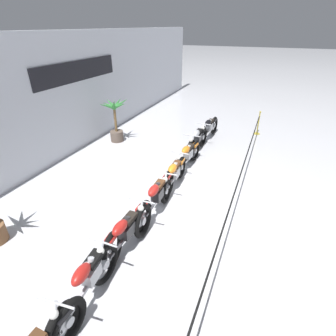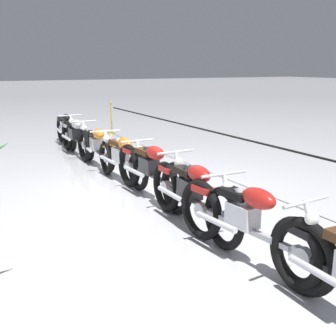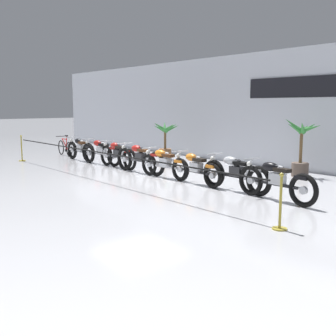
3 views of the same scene
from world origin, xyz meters
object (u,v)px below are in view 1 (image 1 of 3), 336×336
motorcycle_red_1 (90,279)px  motorcycle_orange_4 (174,175)px  motorcycle_red_2 (126,234)px  motorcycle_orange_5 (187,156)px  motorcycle_red_3 (156,198)px  motorcycle_black_7 (209,129)px  stanchion_far_left (223,230)px  motorcycle_silver_6 (197,140)px  potted_palm_right_of_row (116,121)px  stanchion_mid_left (258,126)px

motorcycle_red_1 → motorcycle_orange_4: size_ratio=1.12×
motorcycle_red_2 → motorcycle_orange_5: motorcycle_red_2 is taller
motorcycle_red_2 → motorcycle_orange_5: 4.07m
motorcycle_red_3 → motorcycle_orange_4: size_ratio=1.16×
motorcycle_orange_5 → motorcycle_black_7: (2.79, -0.03, 0.01)m
stanchion_far_left → motorcycle_red_2: bearing=107.2°
motorcycle_red_1 → motorcycle_black_7: 8.05m
motorcycle_silver_6 → potted_palm_right_of_row: potted_palm_right_of_row is taller
motorcycle_silver_6 → potted_palm_right_of_row: bearing=94.3°
motorcycle_red_3 → motorcycle_black_7: (5.42, 0.02, -0.01)m
motorcycle_red_2 → potted_palm_right_of_row: size_ratio=1.21×
potted_palm_right_of_row → stanchion_mid_left: size_ratio=1.81×
motorcycle_silver_6 → motorcycle_black_7: (1.35, -0.11, 0.01)m
motorcycle_red_3 → stanchion_mid_left: bearing=-15.1°
motorcycle_black_7 → motorcycle_orange_4: bearing=-179.8°
motorcycle_orange_4 → motorcycle_orange_5: size_ratio=0.99×
stanchion_far_left → stanchion_mid_left: same height
motorcycle_red_2 → motorcycle_black_7: (6.86, -0.04, -0.01)m
motorcycle_orange_5 → stanchion_mid_left: 4.66m
motorcycle_silver_6 → stanchion_far_left: stanchion_far_left is taller
motorcycle_red_1 → motorcycle_red_3: motorcycle_red_3 is taller
stanchion_far_left → motorcycle_orange_5: bearing=28.7°
motorcycle_black_7 → potted_palm_right_of_row: size_ratio=1.22×
motorcycle_silver_6 → motorcycle_black_7: 1.36m
motorcycle_red_3 → motorcycle_silver_6: size_ratio=1.07×
potted_palm_right_of_row → motorcycle_black_7: bearing=-65.5°
motorcycle_red_2 → stanchion_far_left: stanchion_far_left is taller
motorcycle_red_3 → stanchion_far_left: 2.05m
motorcycle_black_7 → stanchion_far_left: (-6.27, -1.88, 0.28)m
motorcycle_red_3 → potted_palm_right_of_row: (3.81, 3.55, 0.38)m
motorcycle_red_3 → stanchion_mid_left: stanchion_mid_left is taller
motorcycle_red_3 → stanchion_far_left: bearing=-114.5°
motorcycle_red_3 → potted_palm_right_of_row: size_ratio=1.30×
potted_palm_right_of_row → motorcycle_red_3: bearing=-137.1°
motorcycle_orange_4 → motorcycle_black_7: motorcycle_black_7 is taller
motorcycle_silver_6 → motorcycle_orange_5: bearing=-176.6°
motorcycle_red_2 → motorcycle_orange_4: 2.72m
motorcycle_orange_4 → potted_palm_right_of_row: size_ratio=1.12×
motorcycle_silver_6 → stanchion_mid_left: (2.82, -1.99, -0.12)m
motorcycle_orange_5 → motorcycle_silver_6: (1.44, 0.08, 0.01)m
motorcycle_silver_6 → stanchion_mid_left: bearing=-35.2°
stanchion_mid_left → potted_palm_right_of_row: bearing=119.7°
motorcycle_red_3 → potted_palm_right_of_row: bearing=42.9°
stanchion_far_left → stanchion_mid_left: size_ratio=11.75×
motorcycle_red_2 → motorcycle_black_7: motorcycle_red_2 is taller
motorcycle_red_1 → motorcycle_orange_4: motorcycle_red_1 is taller
motorcycle_red_3 → motorcycle_red_1: bearing=178.4°
motorcycle_red_2 → stanchion_mid_left: 8.55m
motorcycle_orange_5 → potted_palm_right_of_row: 3.71m
motorcycle_red_3 → potted_palm_right_of_row: potted_palm_right_of_row is taller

